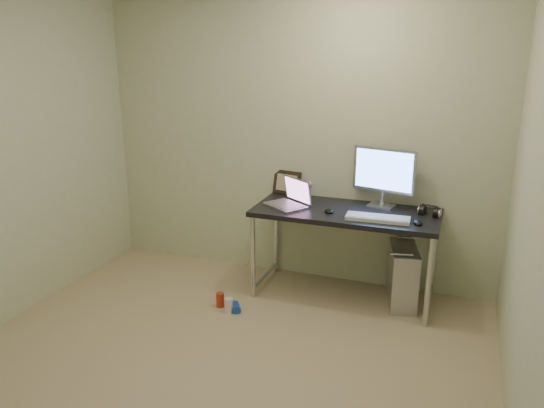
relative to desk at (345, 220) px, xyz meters
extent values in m
plane|color=tan|center=(-0.54, -1.43, -0.66)|extent=(3.50, 3.50, 0.00)
cube|color=beige|center=(-0.54, 0.32, 0.59)|extent=(3.50, 0.02, 2.50)
cube|color=beige|center=(1.21, -1.43, 0.59)|extent=(0.02, 3.50, 2.50)
cube|color=black|center=(0.00, 0.00, 0.07)|extent=(1.46, 0.64, 0.04)
cylinder|color=silver|center=(-0.69, -0.28, -0.31)|extent=(0.04, 0.04, 0.71)
cylinder|color=silver|center=(-0.69, 0.28, -0.31)|extent=(0.04, 0.04, 0.71)
cylinder|color=silver|center=(0.69, -0.28, -0.31)|extent=(0.04, 0.04, 0.71)
cylinder|color=silver|center=(0.69, 0.28, -0.31)|extent=(0.04, 0.04, 0.71)
cylinder|color=silver|center=(-0.69, 0.00, -0.58)|extent=(0.04, 0.56, 0.04)
cylinder|color=silver|center=(0.69, 0.00, -0.58)|extent=(0.04, 0.56, 0.04)
cube|color=#A5A5A9|center=(0.47, 0.04, -0.42)|extent=(0.30, 0.50, 0.48)
cylinder|color=silver|center=(0.47, -0.16, -0.16)|extent=(0.17, 0.06, 0.02)
cylinder|color=silver|center=(0.47, 0.23, -0.16)|extent=(0.17, 0.06, 0.02)
cylinder|color=black|center=(0.42, 0.27, -0.26)|extent=(0.01, 0.16, 0.69)
cylinder|color=black|center=(0.51, 0.25, -0.28)|extent=(0.02, 0.11, 0.71)
cylinder|color=#A9331A|center=(-0.88, -0.53, -0.61)|extent=(0.09, 0.09, 0.12)
cylinder|color=white|center=(-0.77, -0.60, -0.60)|extent=(0.08, 0.08, 0.12)
cylinder|color=blue|center=(-0.73, -0.56, -0.63)|extent=(0.11, 0.13, 0.06)
cube|color=silver|center=(-0.49, -0.07, 0.09)|extent=(0.39, 0.37, 0.02)
cube|color=slate|center=(-0.49, -0.07, 0.10)|extent=(0.34, 0.32, 0.00)
cube|color=gray|center=(-0.41, 0.03, 0.21)|extent=(0.29, 0.22, 0.21)
cube|color=#764770|center=(-0.41, 0.02, 0.21)|extent=(0.26, 0.19, 0.18)
cube|color=silver|center=(0.25, 0.20, 0.09)|extent=(0.23, 0.19, 0.02)
cylinder|color=silver|center=(0.25, 0.22, 0.16)|extent=(0.03, 0.03, 0.11)
cube|color=silver|center=(0.25, 0.21, 0.39)|extent=(0.51, 0.14, 0.36)
cube|color=#5E8BFF|center=(0.25, 0.19, 0.39)|extent=(0.46, 0.11, 0.31)
cube|color=silver|center=(0.28, -0.16, 0.10)|extent=(0.48, 0.18, 0.03)
ellipsoid|color=black|center=(0.57, -0.14, 0.10)|extent=(0.09, 0.12, 0.04)
ellipsoid|color=black|center=(-0.11, -0.10, 0.10)|extent=(0.09, 0.12, 0.04)
cylinder|color=black|center=(0.58, 0.10, 0.11)|extent=(0.06, 0.10, 0.10)
cylinder|color=black|center=(0.69, 0.10, 0.11)|extent=(0.06, 0.10, 0.10)
cube|color=black|center=(0.63, 0.10, 0.16)|extent=(0.12, 0.04, 0.01)
cube|color=black|center=(-0.60, 0.29, 0.19)|extent=(0.27, 0.12, 0.21)
cylinder|color=silver|center=(-0.40, 0.29, 0.13)|extent=(0.01, 0.01, 0.10)
cylinder|color=silver|center=(-0.40, 0.29, 0.19)|extent=(0.05, 0.04, 0.04)
camera|label=1|loc=(0.84, -3.98, 1.37)|focal=35.00mm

